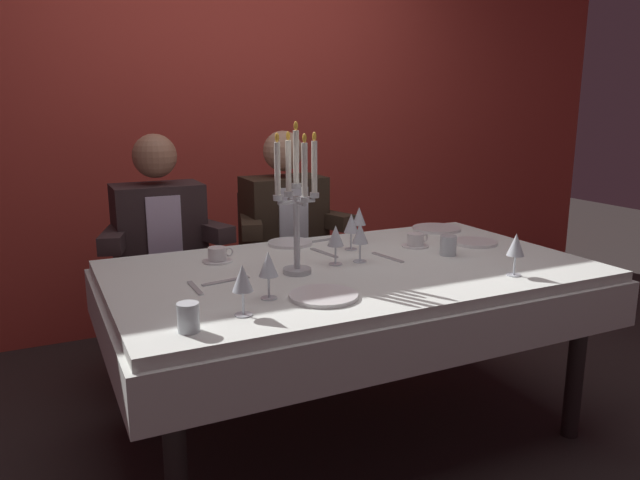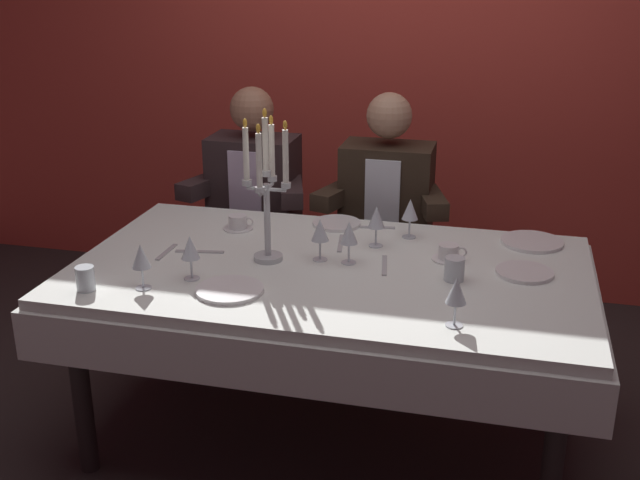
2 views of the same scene
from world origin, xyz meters
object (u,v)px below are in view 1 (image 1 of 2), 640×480
Objects in this scene: water_tumbler_1 at (448,245)px; seated_diner_0 at (159,238)px; dinner_plate_1 at (290,243)px; wine_glass_3 at (242,279)px; dinner_plate_2 at (436,229)px; dinner_plate_3 at (324,296)px; wine_glass_6 at (268,266)px; dinner_plate_0 at (475,242)px; dining_table at (352,294)px; wine_glass_4 at (351,225)px; wine_glass_0 at (360,235)px; candelabra at (297,203)px; wine_glass_1 at (516,246)px; wine_glass_5 at (359,217)px; coffee_cup_1 at (416,241)px; coffee_cup_0 at (218,255)px; wine_glass_2 at (336,237)px; water_tumbler_0 at (188,317)px; seated_diner_1 at (284,226)px.

seated_diner_0 is (-1.05, 0.91, -0.05)m from water_tumbler_1.
dinner_plate_1 is 1.25× the size of wine_glass_3.
dinner_plate_2 is at bearing 30.88° from wine_glass_3.
dinner_plate_2 and dinner_plate_3 have the same top height.
water_tumbler_1 is at bearing 13.37° from wine_glass_6.
water_tumbler_1 is at bearing -154.42° from dinner_plate_0.
wine_glass_3 is (-1.31, -0.78, 0.11)m from dinner_plate_2.
dining_table is 11.83× the size of wine_glass_3.
wine_glass_0 is at bearing -108.60° from wine_glass_4.
candelabra is 1.09m from dinner_plate_2.
dinner_plate_0 is at bearing 7.46° from dining_table.
dinner_plate_0 and dinner_plate_1 have the same top height.
wine_glass_1 is 0.80m from wine_glass_5.
wine_glass_4 reaches higher than coffee_cup_1.
dinner_plate_0 is at bearing -31.51° from seated_diner_0.
seated_diner_0 is at bearing 127.81° from wine_glass_0.
dining_table is at bearing -144.28° from wine_glass_0.
wine_glass_5 is at bearing 107.98° from wine_glass_1.
dinner_plate_3 is 1.79× the size of coffee_cup_0.
seated_diner_0 is (-1.32, 0.46, -0.01)m from dinner_plate_2.
dinner_plate_3 is at bearing -145.71° from coffee_cup_1.
wine_glass_6 is at bearing -144.27° from wine_glass_2.
wine_glass_4 is (0.18, 0.20, 0.00)m from wine_glass_2.
wine_glass_0 and wine_glass_1 have the same top height.
dinner_plate_1 is 0.45m from wine_glass_0.
dinner_plate_1 is 0.42m from wine_glass_2.
dinner_plate_1 is 1.11m from water_tumbler_0.
seated_diner_1 is at bearing 108.41° from wine_glass_1.
wine_glass_6 is (-0.58, -0.48, 0.00)m from wine_glass_4.
dining_table is 0.44m from dinner_plate_3.
seated_diner_1 is at bearing 57.44° from water_tumbler_0.
wine_glass_5 reaches higher than coffee_cup_1.
candelabra is 0.99m from seated_diner_0.
wine_glass_0 is 1.00× the size of wine_glass_2.
dinner_plate_1 is 0.17× the size of seated_diner_1.
wine_glass_4 is (0.07, 0.20, 0.00)m from wine_glass_0.
dinner_plate_3 is (-0.04, -0.31, -0.27)m from candelabra.
dining_table is at bearing 141.62° from wine_glass_1.
dinner_plate_2 is 1.50× the size of wine_glass_5.
wine_glass_3 is (-1.28, -0.45, 0.11)m from dinner_plate_0.
dining_table is 11.83× the size of wine_glass_1.
coffee_cup_1 reaches higher than dinner_plate_3.
wine_glass_5 is 1.92× the size of water_tumbler_1.
wine_glass_1 is 1.26m from water_tumbler_0.
dinner_plate_0 is 1.27× the size of wine_glass_6.
dinner_plate_3 is at bearing 12.37° from water_tumbler_0.
coffee_cup_0 is at bearing 169.86° from dinner_plate_0.
wine_glass_6 is at bearing -140.11° from wine_glass_4.
wine_glass_1 is at bearing -35.74° from coffee_cup_0.
candelabra is 2.81× the size of dinner_plate_1.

